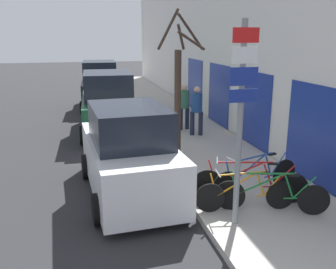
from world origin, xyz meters
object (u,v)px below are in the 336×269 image
parked_car_0 (129,155)px  bicycle_3 (256,177)px  bicycle_0 (271,195)px  street_tree (179,90)px  signpost (241,117)px  pedestrian_near (184,104)px  parked_car_2 (100,87)px  parked_car_1 (108,106)px  bicycle_1 (246,194)px  bicycle_2 (250,184)px  pedestrian_far (197,107)px

parked_car_0 → bicycle_3: bearing=-23.0°
bicycle_0 → parked_car_0: bearing=75.4°
parked_car_0 → street_tree: (1.81, 2.32, 1.10)m
signpost → bicycle_3: signpost is taller
bicycle_3 → street_tree: (-0.92, 3.29, 1.52)m
pedestrian_near → parked_car_0: bearing=45.2°
parked_car_0 → parked_car_2: 10.93m
signpost → bicycle_0: bearing=16.7°
parked_car_1 → parked_car_2: size_ratio=1.09×
pedestrian_near → parked_car_1: bearing=-29.4°
bicycle_0 → bicycle_1: bearing=89.4°
bicycle_2 → pedestrian_far: size_ratio=1.33×
parked_car_0 → parked_car_2: (0.05, 10.93, 0.10)m
bicycle_1 → parked_car_1: bearing=23.9°
bicycle_0 → bicycle_2: bicycle_2 is taller
parked_car_0 → street_tree: street_tree is taller
pedestrian_far → street_tree: size_ratio=0.41×
parked_car_2 → bicycle_0: bearing=-75.8°
bicycle_0 → bicycle_1: 0.50m
parked_car_2 → pedestrian_far: size_ratio=2.51×
pedestrian_near → bicycle_2: bearing=70.6°
bicycle_2 → bicycle_1: bearing=165.2°
parked_car_2 → pedestrian_far: 7.34m
pedestrian_far → parked_car_2: bearing=-48.1°
bicycle_0 → bicycle_3: bicycle_3 is taller
parked_car_2 → pedestrian_far: parked_car_2 is taller
parked_car_1 → bicycle_3: bearing=-66.0°
bicycle_2 → street_tree: (-0.62, 3.62, 1.52)m
parked_car_1 → street_tree: bearing=-60.5°
signpost → street_tree: bearing=88.9°
bicycle_0 → pedestrian_far: size_ratio=1.22×
signpost → parked_car_0: signpost is taller
street_tree → bicycle_0: bearing=-79.4°
bicycle_3 → street_tree: 3.74m
bicycle_2 → parked_car_2: bearing=31.4°
signpost → bicycle_1: 1.83m
bicycle_2 → bicycle_0: bearing=-143.5°
bicycle_0 → signpost: bearing=128.4°
bicycle_1 → pedestrian_near: pedestrian_near is taller
bicycle_0 → street_tree: bearing=32.3°
bicycle_0 → pedestrian_near: bearing=20.1°
bicycle_2 → parked_car_2: (-2.37, 12.23, 0.52)m
pedestrian_near → signpost: bearing=65.5°
parked_car_1 → pedestrian_far: parked_car_1 is taller
pedestrian_near → pedestrian_far: pedestrian_far is taller
bicycle_3 → pedestrian_near: pedestrian_near is taller
parked_car_0 → bicycle_0: bearing=-39.6°
parked_car_1 → pedestrian_near: (2.77, -0.65, 0.08)m
pedestrian_far → street_tree: 2.40m
bicycle_0 → pedestrian_far: 6.15m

